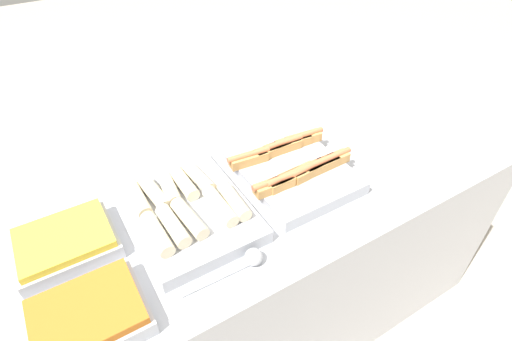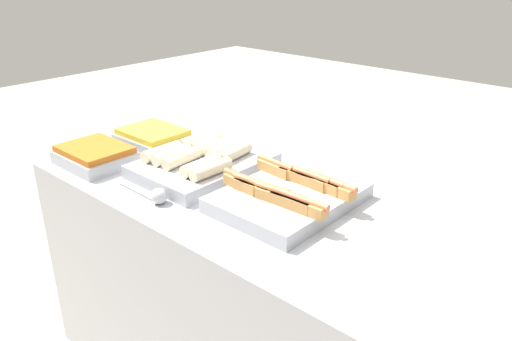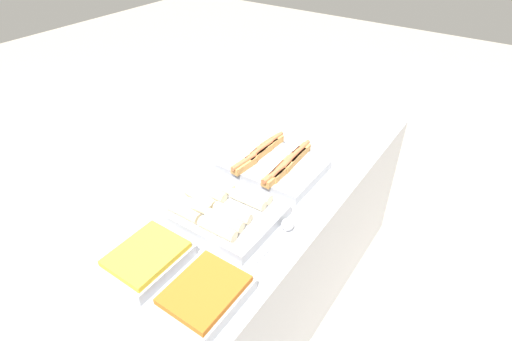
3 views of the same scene
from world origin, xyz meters
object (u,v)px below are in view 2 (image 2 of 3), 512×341
object	(u,v)px
serving_spoon_near	(156,196)
tray_side_front	(95,156)
tray_side_back	(153,138)
tray_wraps	(203,162)
tray_hotdogs	(289,194)

from	to	relation	value
serving_spoon_near	tray_side_front	bearing A→B (deg)	173.92
tray_side_front	tray_side_back	distance (m)	0.28
tray_side_front	tray_side_back	size ratio (longest dim) A/B	1.00
tray_wraps	serving_spoon_near	distance (m)	0.29
tray_side_back	serving_spoon_near	distance (m)	0.55
tray_wraps	tray_side_front	bearing A→B (deg)	-147.70
tray_wraps	tray_side_back	world-z (taller)	tray_wraps
tray_side_back	tray_wraps	bearing A→B (deg)	-7.41
tray_side_back	serving_spoon_near	world-z (taller)	tray_side_back
tray_side_back	tray_side_front	bearing A→B (deg)	-90.00
tray_hotdogs	serving_spoon_near	world-z (taller)	tray_hotdogs
tray_hotdogs	tray_side_back	size ratio (longest dim) A/B	1.66
tray_wraps	serving_spoon_near	xyz separation A→B (m)	(0.08, -0.28, -0.01)
tray_hotdogs	tray_side_front	size ratio (longest dim) A/B	1.66
tray_hotdogs	tray_side_back	distance (m)	0.78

